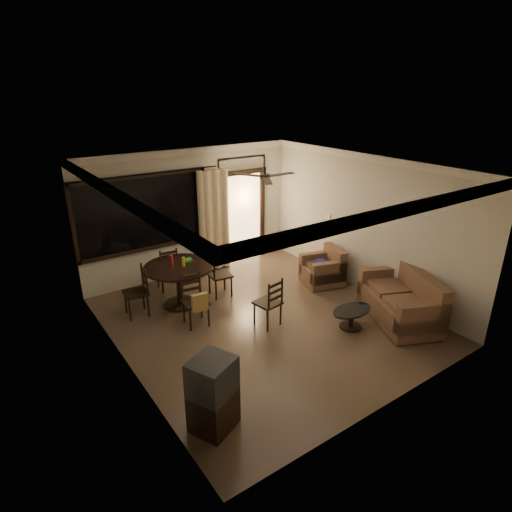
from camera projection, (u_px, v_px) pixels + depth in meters
ground at (264, 320)px, 7.84m from camera, size 5.50×5.50×0.00m
room_shell at (238, 199)px, 8.82m from camera, size 5.50×6.70×5.50m
dining_table at (179, 274)px, 8.18m from camera, size 1.32×1.32×1.04m
dining_chair_west at (137, 301)px, 7.94m from camera, size 0.47×0.47×0.95m
dining_chair_east at (220, 283)px, 8.68m from camera, size 0.47×0.47×0.95m
dining_chair_south at (196, 309)px, 7.60m from camera, size 0.47×0.52×0.95m
dining_chair_north at (168, 277)px, 8.95m from camera, size 0.47×0.47×0.95m
tv_cabinet at (213, 394)px, 5.23m from camera, size 0.66×0.64×0.99m
sofa at (403, 301)px, 7.77m from camera, size 1.52×1.91×0.90m
armchair at (324, 269)px, 9.21m from camera, size 0.95×0.95×0.77m
coffee_table at (351, 316)px, 7.54m from camera, size 0.80×0.48×0.35m
side_chair at (268, 311)px, 7.60m from camera, size 0.47×0.47×0.93m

